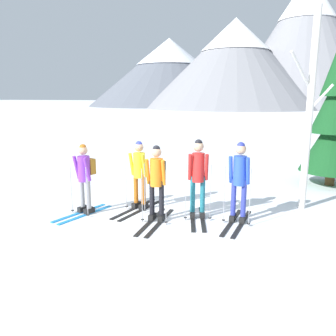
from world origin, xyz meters
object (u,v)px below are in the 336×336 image
at_px(skier_in_orange, 157,179).
at_px(skier_in_blue, 240,177).
at_px(skier_in_purple, 85,175).
at_px(skier_in_yellow, 139,173).
at_px(pine_tree_near, 336,117).
at_px(skier_in_red, 198,174).
at_px(birch_tree_tall, 309,111).

xyz_separation_m(skier_in_orange, skier_in_blue, (1.70, 0.53, 0.06)).
distance_m(skier_in_purple, skier_in_yellow, 1.27).
bearing_deg(pine_tree_near, skier_in_yellow, -138.75).
bearing_deg(skier_in_purple, skier_in_red, 12.92).
bearing_deg(skier_in_blue, pine_tree_near, 61.62).
distance_m(skier_in_purple, skier_in_blue, 3.50).
bearing_deg(skier_in_red, skier_in_yellow, 175.79).
bearing_deg(skier_in_purple, skier_in_orange, 3.10).
height_order(skier_in_purple, skier_in_blue, skier_in_blue).
relative_size(skier_in_yellow, skier_in_red, 1.00).
relative_size(skier_in_purple, birch_tree_tall, 0.35).
bearing_deg(birch_tree_tall, skier_in_purple, -156.49).
bearing_deg(skier_in_purple, pine_tree_near, 39.86).
distance_m(skier_in_yellow, skier_in_blue, 2.39).
height_order(skier_in_yellow, skier_in_blue, skier_in_blue).
distance_m(skier_in_orange, pine_tree_near, 6.17).
distance_m(skier_in_purple, pine_tree_near, 7.47).
bearing_deg(skier_in_red, skier_in_orange, -148.26).
bearing_deg(skier_in_purple, skier_in_blue, 10.32).
relative_size(skier_in_yellow, skier_in_blue, 1.01).
xyz_separation_m(skier_in_blue, birch_tree_tall, (1.34, 1.46, 1.37)).
relative_size(skier_in_purple, skier_in_yellow, 0.92).
height_order(skier_in_yellow, pine_tree_near, pine_tree_near).
relative_size(skier_in_orange, skier_in_blue, 1.00).
bearing_deg(skier_in_blue, skier_in_yellow, 178.46).
xyz_separation_m(skier_in_purple, skier_in_orange, (1.75, 0.09, 0.02)).
xyz_separation_m(skier_in_yellow, skier_in_red, (1.48, -0.11, 0.11)).
relative_size(skier_in_purple, pine_tree_near, 0.36).
bearing_deg(birch_tree_tall, skier_in_yellow, -159.54).
distance_m(skier_in_red, pine_tree_near, 5.30).
relative_size(skier_in_red, birch_tree_tall, 0.38).
relative_size(skier_in_red, skier_in_blue, 1.01).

